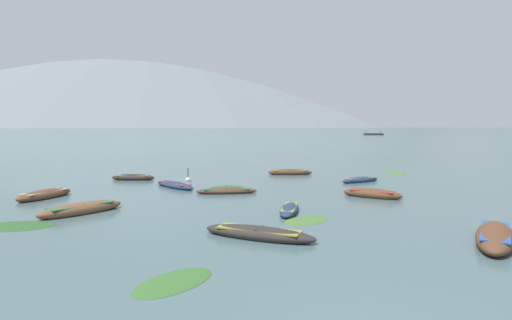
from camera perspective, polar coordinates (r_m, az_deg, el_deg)
The scene contains 22 objects.
ground_plane at distance 1506.44m, azimuth 0.71°, elevation 4.80°, with size 6000.00×6000.00×0.00m, color #476066.
mountain_1 at distance 1903.91m, azimuth -28.48°, elevation 10.93°, with size 1682.32×1682.32×443.22m, color #56665B.
mountain_2 at distance 1715.37m, azimuth -13.57°, elevation 13.23°, with size 1923.65×1923.65×509.41m, color slate.
mountain_3 at distance 1945.11m, azimuth 16.34°, elevation 8.82°, with size 822.20×822.20×283.30m, color #56665B.
rowboat_0 at distance 27.39m, azimuth -11.69°, elevation -3.57°, with size 3.66×3.76×0.48m.
rowboat_1 at distance 24.09m, azimuth 16.50°, elevation -4.72°, with size 3.50×2.69×0.64m.
rowboat_2 at distance 16.64m, azimuth 31.32°, elevation -9.48°, with size 3.31×4.38×0.71m.
rowboat_3 at distance 25.93m, azimuth -28.29°, elevation -4.45°, with size 2.37×3.75×0.62m.
rowboat_4 at distance 31.96m, azimuth -17.37°, elevation -2.44°, with size 3.40×1.19×0.56m.
rowboat_5 at distance 30.35m, azimuth 14.87°, elevation -2.81°, with size 3.40×2.44×0.47m.
rowboat_6 at distance 33.94m, azimuth 4.95°, elevation -1.80°, with size 3.81×1.16×0.58m.
rowboat_7 at distance 19.20m, azimuth 4.85°, elevation -7.17°, with size 1.42×3.20×0.43m.
rowboat_8 at distance 24.55m, azimuth -4.30°, elevation -4.49°, with size 3.87×1.41×0.44m.
rowboat_9 at distance 20.71m, azimuth -23.98°, elevation -6.50°, with size 3.52×3.84×0.66m.
rowboat_10 at distance 14.92m, azimuth 0.40°, elevation -10.58°, with size 4.51×2.69×0.54m.
ferry_0 at distance 190.10m, azimuth 16.66°, elevation 3.63°, with size 9.27×5.26×2.54m.
mooring_buoy at distance 30.17m, azimuth -9.81°, elevation -2.85°, with size 0.43×0.43×1.11m.
weed_patch_1 at distance 36.60m, azimuth 19.42°, elevation -1.86°, with size 2.04×1.49×0.14m, color #477033.
weed_patch_2 at distance 17.68m, azimuth 7.31°, elevation -8.71°, with size 1.48×2.36×0.14m, color #477033.
weed_patch_3 at distance 26.41m, azimuth -4.33°, elevation -4.13°, with size 2.59×2.38×0.14m, color #2D5628.
weed_patch_4 at distance 19.38m, azimuth -31.59°, elevation -8.20°, with size 3.24×1.77×0.14m, color #2D5628.
weed_patch_6 at distance 11.22m, azimuth -11.79°, elevation -16.95°, with size 1.39×2.50×0.14m, color #38662D.
Camera 1 is at (-2.08, -6.43, 4.17)m, focal length 27.61 mm.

